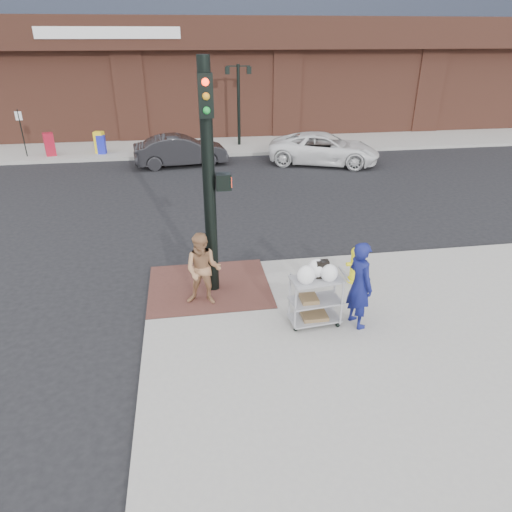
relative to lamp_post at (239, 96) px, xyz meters
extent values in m
plane|color=black|center=(-2.00, -16.00, -2.62)|extent=(220.00, 220.00, 0.00)
cube|color=gray|center=(10.50, 16.00, -2.54)|extent=(65.00, 36.00, 0.15)
cube|color=#4E2A24|center=(-2.60, -15.10, -2.46)|extent=(2.80, 2.40, 0.01)
cylinder|color=black|center=(0.00, 0.00, -0.47)|extent=(0.16, 0.16, 4.00)
cube|color=black|center=(0.00, 0.00, 1.43)|extent=(1.20, 0.06, 0.06)
cube|color=black|center=(-0.55, 0.00, 1.23)|extent=(0.22, 0.22, 0.35)
cube|color=black|center=(0.55, 0.00, 1.23)|extent=(0.22, 0.22, 0.35)
cylinder|color=black|center=(-10.50, -1.00, -1.37)|extent=(0.05, 0.05, 2.20)
cylinder|color=black|center=(-2.50, -15.20, 0.03)|extent=(0.26, 0.26, 5.00)
cube|color=black|center=(-2.20, -15.20, 0.08)|extent=(0.32, 0.28, 0.34)
cube|color=#FF260C|center=(-2.04, -15.20, 0.08)|extent=(0.02, 0.18, 0.22)
cube|color=black|center=(-2.50, -15.48, 1.83)|extent=(0.28, 0.18, 0.80)
imported|color=navy|center=(0.26, -17.10, -1.56)|extent=(0.59, 0.75, 1.82)
imported|color=#9D6E4A|center=(-2.74, -15.81, -1.65)|extent=(0.92, 0.79, 1.64)
imported|color=black|center=(-3.11, -3.32, -1.93)|extent=(4.34, 1.97, 1.38)
imported|color=white|center=(3.48, -4.04, -1.92)|extent=(5.53, 3.95, 1.40)
cube|color=gray|center=(-0.58, -16.95, -1.45)|extent=(1.06, 0.66, 0.03)
cube|color=gray|center=(-0.58, -16.95, -1.93)|extent=(1.06, 0.66, 0.03)
cube|color=gray|center=(-0.58, -16.95, -2.35)|extent=(1.06, 0.66, 0.03)
cube|color=black|center=(-0.47, -16.89, -1.27)|extent=(0.25, 0.16, 0.36)
cube|color=brown|center=(-0.71, -16.95, -1.88)|extent=(0.33, 0.38, 0.09)
cube|color=brown|center=(-0.58, -16.95, -2.29)|extent=(0.51, 0.40, 0.08)
cylinder|color=yellow|center=(0.82, -15.41, -2.43)|extent=(0.30, 0.30, 0.08)
cylinder|color=yellow|center=(0.82, -15.41, -2.05)|extent=(0.21, 0.21, 0.66)
sphere|color=yellow|center=(0.82, -15.41, -1.69)|extent=(0.23, 0.23, 0.23)
cylinder|color=yellow|center=(0.82, -15.41, -1.99)|extent=(0.42, 0.10, 0.10)
cube|color=maroon|center=(-9.37, -1.02, -1.93)|extent=(0.56, 0.54, 1.09)
cube|color=yellow|center=(-7.05, -0.83, -1.95)|extent=(0.52, 0.49, 1.04)
cube|color=#1D24BD|center=(-6.96, -1.01, -2.02)|extent=(0.40, 0.37, 0.89)
camera|label=1|loc=(-2.97, -24.48, 2.87)|focal=32.00mm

